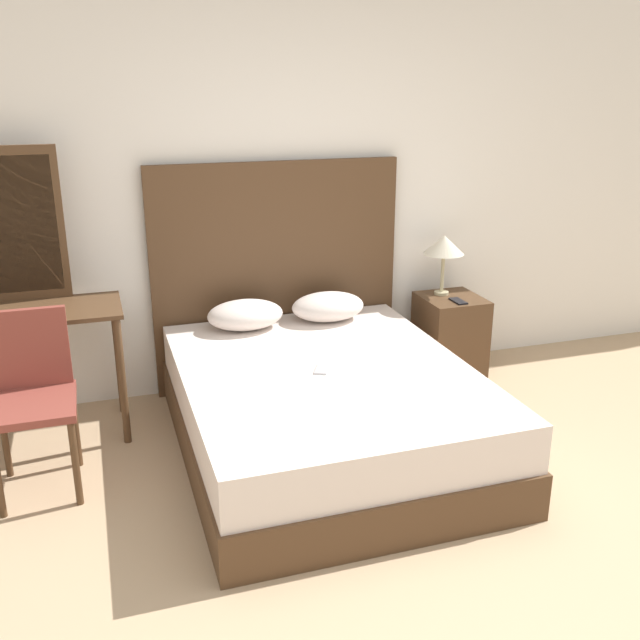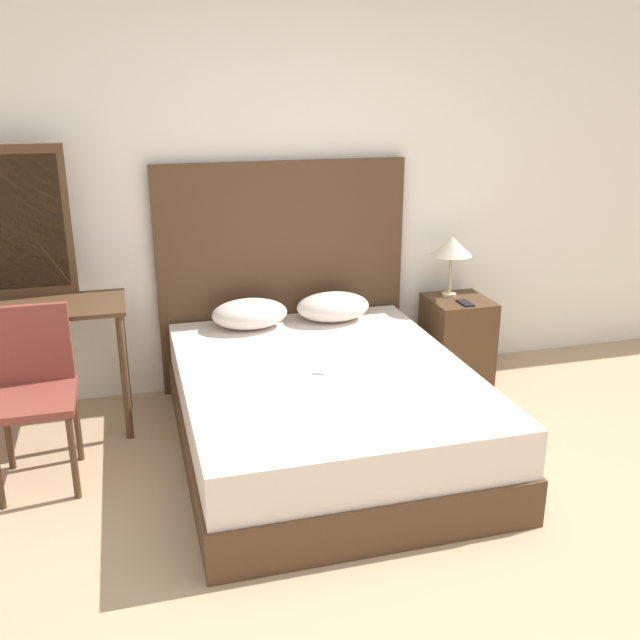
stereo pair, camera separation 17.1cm
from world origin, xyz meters
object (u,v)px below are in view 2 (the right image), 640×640
object	(u,v)px
nightstand	(457,339)
phone_on_nightstand	(465,303)
table_lamp	(452,247)
phone_on_bed	(321,369)
chair	(33,383)
vanity_desk	(31,329)
bed	(325,410)

from	to	relation	value
nightstand	phone_on_nightstand	world-z (taller)	phone_on_nightstand
table_lamp	phone_on_nightstand	bearing A→B (deg)	-81.98
phone_on_bed	nightstand	world-z (taller)	nightstand
phone_on_bed	chair	bearing A→B (deg)	174.24
table_lamp	vanity_desk	size ratio (longest dim) A/B	0.39
nightstand	phone_on_nightstand	xyz separation A→B (m)	(-0.01, -0.11, 0.30)
phone_on_bed	vanity_desk	xyz separation A→B (m)	(-1.55, 0.67, 0.15)
phone_on_bed	table_lamp	world-z (taller)	table_lamp
phone_on_bed	phone_on_nightstand	distance (m)	1.36
table_lamp	chair	size ratio (longest dim) A/B	0.46
nightstand	table_lamp	bearing A→B (deg)	113.39
nightstand	vanity_desk	distance (m)	2.78
vanity_desk	chair	size ratio (longest dim) A/B	1.16
phone_on_bed	phone_on_nightstand	size ratio (longest dim) A/B	1.10
table_lamp	bed	bearing A→B (deg)	-143.80
bed	chair	bearing A→B (deg)	174.91
phone_on_bed	vanity_desk	size ratio (longest dim) A/B	0.15
bed	phone_on_bed	size ratio (longest dim) A/B	12.19
phone_on_bed	bed	bearing A→B (deg)	31.31
bed	nightstand	distance (m)	1.39
table_lamp	phone_on_nightstand	xyz separation A→B (m)	(0.03, -0.20, -0.34)
phone_on_bed	nightstand	size ratio (longest dim) A/B	0.28
bed	table_lamp	size ratio (longest dim) A/B	4.79
vanity_desk	chair	distance (m)	0.54
bed	chair	xyz separation A→B (m)	(-1.53, 0.14, 0.29)
phone_on_bed	phone_on_nightstand	bearing A→B (deg)	28.70
phone_on_nightstand	chair	bearing A→B (deg)	-169.49
chair	bed	bearing A→B (deg)	-5.09
phone_on_bed	table_lamp	size ratio (longest dim) A/B	0.39
nightstand	chair	xyz separation A→B (m)	(-2.71, -0.61, 0.24)
phone_on_bed	nightstand	xyz separation A→B (m)	(1.20, 0.76, -0.22)
chair	vanity_desk	bearing A→B (deg)	94.98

